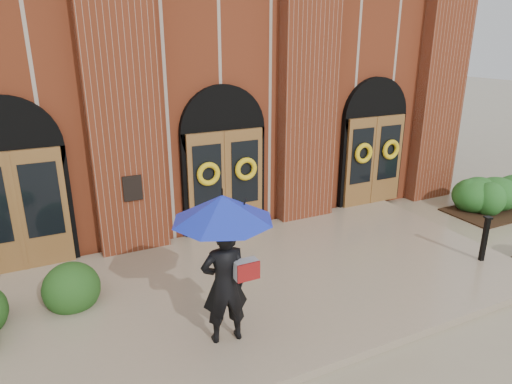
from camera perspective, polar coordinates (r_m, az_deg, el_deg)
ground at (r=9.31m, az=2.95°, el=-11.63°), size 90.00×90.00×0.00m
landing at (r=9.39m, az=2.50°, el=-10.83°), size 10.00×5.30×0.15m
church_building at (r=16.30m, az=-12.41°, el=14.19°), size 16.20×12.53×7.00m
man_with_umbrella at (r=6.80m, az=-4.06°, el=-6.19°), size 1.70×1.70×2.43m
metal_post at (r=10.86m, az=26.69°, el=-5.13°), size 0.17×0.17×1.01m
hedge_wall_right at (r=14.93m, az=29.12°, el=-0.24°), size 3.44×1.37×0.88m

